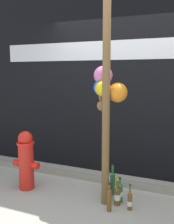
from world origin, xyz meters
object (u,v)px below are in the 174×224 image
bottle_4 (130,201)px  bottle_5 (117,195)px  bottle_3 (108,186)px  bottle_1 (109,199)px  bottle_0 (120,192)px  memorial_post (107,71)px  fire_hydrant (26,160)px  bottle_2 (112,182)px

bottle_4 → bottle_5: (-0.18, 0.06, 0.01)m
bottle_3 → bottle_5: bottle_3 is taller
bottle_1 → bottle_3: bottle_3 is taller
bottle_0 → bottle_1: size_ratio=0.92×
bottle_0 → bottle_3: size_ratio=0.79×
bottle_0 → bottle_1: (-0.05, -0.28, 0.03)m
memorial_post → fire_hydrant: size_ratio=3.61×
bottle_3 → bottle_0: bearing=-13.5°
bottle_0 → bottle_5: bearing=-93.3°
memorial_post → bottle_0: 1.56m
bottle_0 → bottle_4: size_ratio=1.01×
bottle_2 → bottle_4: size_ratio=1.34×
fire_hydrant → bottle_1: 1.34m
bottle_1 → bottle_5: size_ratio=1.04×
bottle_1 → bottle_5: bottle_1 is taller
bottle_4 → bottle_3: bearing=151.1°
bottle_2 → bottle_5: 0.29m
memorial_post → bottle_4: (0.35, -0.11, -1.56)m
bottle_0 → bottle_5: (-0.01, -0.09, -0.00)m
fire_hydrant → bottle_5: fire_hydrant is taller
bottle_1 → bottle_3: size_ratio=0.86×
memorial_post → bottle_0: size_ratio=9.34×
bottle_0 → bottle_3: bearing=166.5°
bottle_1 → bottle_3: 0.36m
fire_hydrant → bottle_3: (1.17, 0.19, -0.27)m
bottle_0 → bottle_5: 0.09m
bottle_1 → bottle_3: bearing=112.7°
bottle_0 → bottle_4: bearing=-41.5°
memorial_post → fire_hydrant: (-1.17, -0.11, -1.25)m
memorial_post → bottle_2: size_ratio=7.04×
memorial_post → bottle_5: 1.56m
bottle_3 → bottle_4: bearing=-28.9°
bottle_1 → bottle_4: bearing=30.9°
bottle_2 → bottle_4: (0.33, -0.31, -0.06)m
bottle_0 → bottle_5: size_ratio=0.96×
bottle_1 → bottle_2: size_ratio=0.81×
bottle_3 → bottle_4: 0.41m
bottle_2 → bottle_5: bottle_2 is taller
memorial_post → bottle_5: bearing=-15.7°
bottle_4 → bottle_5: bearing=161.0°
memorial_post → bottle_5: memorial_post is taller
bottle_0 → fire_hydrant: bearing=-173.7°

